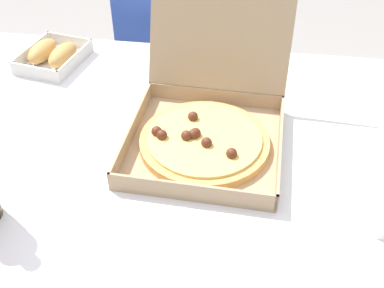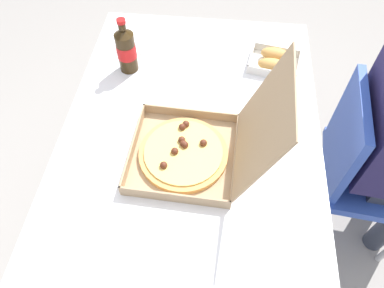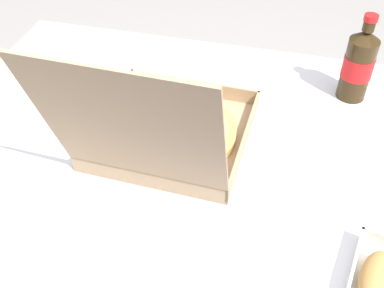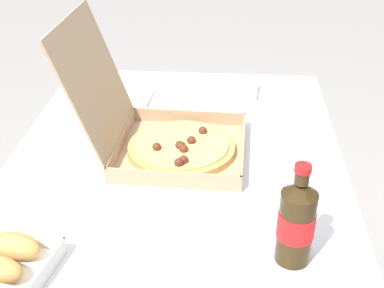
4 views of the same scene
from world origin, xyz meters
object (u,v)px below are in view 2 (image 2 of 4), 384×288
object	(u,v)px
napkin_pile	(104,275)
paper_menu	(136,37)
pizza_box_open	(196,149)
bread_side_box	(274,61)
cola_bottle	(126,49)
chair	(363,166)

from	to	relation	value
napkin_pile	paper_menu	bearing A→B (deg)	-173.57
pizza_box_open	bread_side_box	bearing A→B (deg)	150.62
bread_side_box	paper_menu	size ratio (longest dim) A/B	1.02
cola_bottle	paper_menu	distance (m)	0.21
pizza_box_open	paper_menu	bearing A→B (deg)	-151.68
cola_bottle	napkin_pile	xyz separation A→B (m)	(0.80, 0.10, -0.08)
chair	paper_menu	distance (m)	1.07
bread_side_box	cola_bottle	size ratio (longest dim) A/B	0.96
cola_bottle	chair	bearing A→B (deg)	77.42
chair	napkin_pile	size ratio (longest dim) A/B	7.55
chair	bread_side_box	xyz separation A→B (m)	(-0.29, -0.39, 0.26)
pizza_box_open	paper_menu	distance (m)	0.67
chair	pizza_box_open	distance (m)	0.73
chair	pizza_box_open	xyz separation A→B (m)	(0.18, -0.65, 0.28)
pizza_box_open	cola_bottle	xyz separation A→B (m)	(-0.39, -0.30, 0.04)
paper_menu	cola_bottle	bearing A→B (deg)	4.90
chair	napkin_pile	xyz separation A→B (m)	(0.58, -0.86, 0.24)
bread_side_box	napkin_pile	size ratio (longest dim) A/B	1.95
cola_bottle	paper_menu	world-z (taller)	cola_bottle
cola_bottle	napkin_pile	distance (m)	0.81
chair	paper_menu	bearing A→B (deg)	-112.65
pizza_box_open	napkin_pile	world-z (taller)	pizza_box_open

